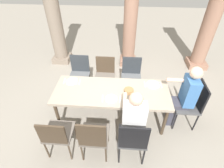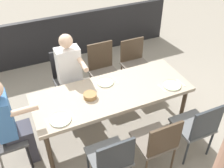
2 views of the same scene
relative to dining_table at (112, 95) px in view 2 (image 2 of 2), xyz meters
The scene contains 21 objects.
ground_plane 0.67m from the dining_table, ahead, with size 16.00×16.00×0.00m, color gray.
dining_table is the anchor object (origin of this frame).
chair_west_north 1.15m from the dining_table, 133.89° to the left, with size 0.44×0.44×0.90m.
chair_west_south 1.15m from the dining_table, 133.95° to the right, with size 0.44×0.44×0.88m.
chair_mid_north 0.86m from the dining_table, 104.41° to the left, with size 0.44×0.44×0.88m.
chair_mid_south 0.86m from the dining_table, 104.29° to the right, with size 0.44×0.44×0.94m.
chair_east_north 0.91m from the dining_table, 65.13° to the left, with size 0.44×0.44×0.89m.
chair_east_south 0.92m from the dining_table, 65.27° to the right, with size 0.44×0.44×0.95m.
diner_woman_green 1.29m from the dining_table, ahead, with size 0.49×0.35×1.31m.
diner_man_white 0.73m from the dining_table, 58.70° to the right, with size 0.35×0.49×1.32m.
patio_railing 2.30m from the dining_table, 90.00° to the right, with size 4.50×0.10×0.90m, color black.
plate_0 0.82m from the dining_table, 163.98° to the left, with size 0.25×0.25×0.02m.
fork_0 0.96m from the dining_table, 166.45° to the left, with size 0.02×0.17×0.01m, color silver.
spoon_0 0.67m from the dining_table, 160.44° to the left, with size 0.02×0.17×0.01m, color silver.
plate_1 0.22m from the dining_table, 86.59° to the right, with size 0.23×0.23×0.02m.
fork_1 0.26m from the dining_table, 123.94° to the right, with size 0.02×0.17×0.01m, color silver.
spoon_1 0.27m from the dining_table, 51.62° to the right, with size 0.02×0.17×0.01m, color silver.
plate_2 0.80m from the dining_table, 17.23° to the left, with size 0.25×0.25×0.02m.
fork_2 0.66m from the dining_table, 21.10° to the left, with size 0.02×0.17×0.01m, color silver.
spoon_2 0.95m from the dining_table, 14.53° to the left, with size 0.02×0.17×0.01m, color silver.
bread_basket 0.32m from the dining_table, ahead, with size 0.17×0.17×0.06m, color #9E7547.
Camera 2 is at (1.09, 2.42, 2.90)m, focal length 41.75 mm.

